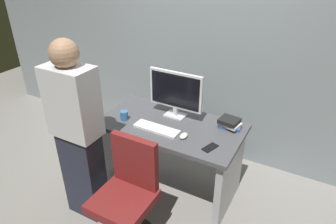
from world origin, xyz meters
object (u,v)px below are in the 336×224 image
monitor (176,92)px  cell_phone (210,147)px  mouse (184,136)px  book_stack (230,123)px  desk (170,145)px  cup_near_keyboard (124,115)px  keyboard (157,129)px  person_at_desk (78,135)px  office_chair (127,200)px

monitor → cell_phone: 0.65m
mouse → book_stack: (0.29, 0.35, 0.03)m
desk → cup_near_keyboard: bearing=-162.1°
desk → cell_phone: bearing=-21.5°
cell_phone → mouse: bearing=-169.8°
monitor → keyboard: size_ratio=1.26×
monitor → cup_near_keyboard: bearing=-143.7°
desk → monitor: 0.52m
person_at_desk → cup_near_keyboard: 0.52m
book_stack → cell_phone: book_stack is taller
desk → book_stack: size_ratio=6.37×
mouse → monitor: bearing=128.4°
monitor → keyboard: 0.39m
keyboard → book_stack: (0.56, 0.35, 0.04)m
desk → office_chair: bearing=-90.0°
desk → keyboard: 0.30m
person_at_desk → keyboard: person_at_desk is taller
office_chair → cup_near_keyboard: office_chair is taller
person_at_desk → book_stack: bearing=39.6°
book_stack → office_chair: bearing=-118.4°
keyboard → person_at_desk: bearing=-131.1°
office_chair → book_stack: bearing=61.6°
cup_near_keyboard → book_stack: 0.99m
keyboard → cup_near_keyboard: cup_near_keyboard is taller
mouse → cup_near_keyboard: (-0.63, 0.01, 0.03)m
keyboard → cup_near_keyboard: size_ratio=4.92×
desk → keyboard: (-0.06, -0.15, 0.25)m
office_chair → book_stack: 1.11m
desk → person_at_desk: 0.89m
keyboard → cell_phone: keyboard is taller
cup_near_keyboard → book_stack: (0.93, 0.34, 0.00)m
office_chair → keyboard: office_chair is taller
person_at_desk → cup_near_keyboard: (0.10, 0.51, -0.04)m
monitor → person_at_desk: bearing=-121.6°
person_at_desk → monitor: size_ratio=3.03×
monitor → keyboard: bearing=-96.3°
cup_near_keyboard → cell_phone: cup_near_keyboard is taller
cup_near_keyboard → office_chair: bearing=-54.0°
office_chair → keyboard: 0.67m
keyboard → office_chair: bearing=-82.2°
mouse → book_stack: size_ratio=0.48×
cell_phone → keyboard: bearing=-165.6°
office_chair → keyboard: size_ratio=2.19×
cup_near_keyboard → cell_phone: size_ratio=0.61×
person_at_desk → book_stack: size_ratio=7.83×
keyboard → book_stack: 0.66m
keyboard → cell_phone: bearing=-2.4°
desk → person_at_desk: person_at_desk is taller
keyboard → mouse: mouse is taller
person_at_desk → cell_phone: person_at_desk is taller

